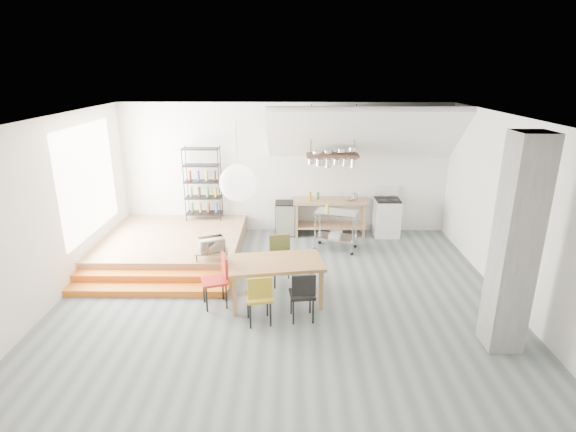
{
  "coord_description": "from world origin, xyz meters",
  "views": [
    {
      "loc": [
        0.17,
        -7.36,
        3.98
      ],
      "look_at": [
        0.09,
        0.8,
        1.27
      ],
      "focal_mm": 28.0,
      "sensor_mm": 36.0,
      "label": 1
    }
  ],
  "objects_px": {
    "rolling_cart": "(336,225)",
    "mini_fridge": "(285,218)",
    "stove": "(386,217)",
    "dining_table": "(275,266)"
  },
  "relations": [
    {
      "from": "rolling_cart",
      "to": "mini_fridge",
      "type": "xyz_separation_m",
      "value": [
        -1.16,
        1.0,
        -0.18
      ]
    },
    {
      "from": "stove",
      "to": "mini_fridge",
      "type": "relative_size",
      "value": 1.42
    },
    {
      "from": "stove",
      "to": "rolling_cart",
      "type": "relative_size",
      "value": 1.14
    },
    {
      "from": "mini_fridge",
      "to": "dining_table",
      "type": "bearing_deg",
      "value": -92.01
    },
    {
      "from": "rolling_cart",
      "to": "stove",
      "type": "bearing_deg",
      "value": 52.95
    },
    {
      "from": "stove",
      "to": "dining_table",
      "type": "relative_size",
      "value": 0.67
    },
    {
      "from": "mini_fridge",
      "to": "stove",
      "type": "bearing_deg",
      "value": -1.01
    },
    {
      "from": "stove",
      "to": "rolling_cart",
      "type": "height_order",
      "value": "stove"
    },
    {
      "from": "rolling_cart",
      "to": "dining_table",
      "type": "bearing_deg",
      "value": -100.74
    },
    {
      "from": "stove",
      "to": "dining_table",
      "type": "xyz_separation_m",
      "value": [
        -2.62,
        -3.36,
        0.21
      ]
    }
  ]
}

